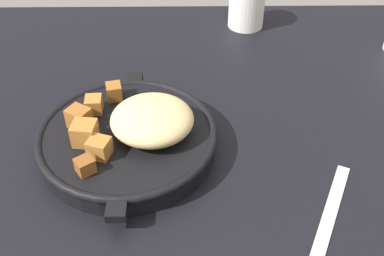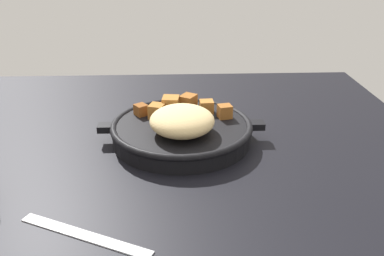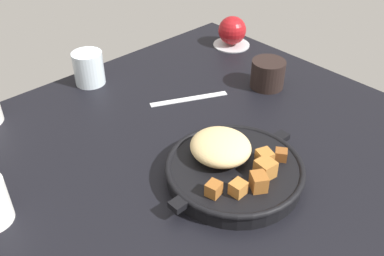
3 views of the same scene
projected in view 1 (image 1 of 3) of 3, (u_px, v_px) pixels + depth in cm
name	position (u px, v px, depth cm)	size (l,w,h in cm)	color
ground_plane	(182.00, 164.00, 66.04)	(93.97, 94.37, 2.40)	black
cast_iron_skillet	(130.00, 135.00, 64.92)	(29.55, 25.20, 7.68)	black
butter_knife	(329.00, 216.00, 57.33)	(18.53, 1.60, 0.36)	silver
white_creamer_pitcher	(246.00, 7.00, 91.92)	(6.99, 6.99, 7.99)	white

